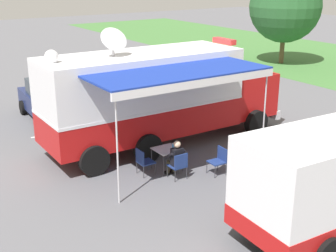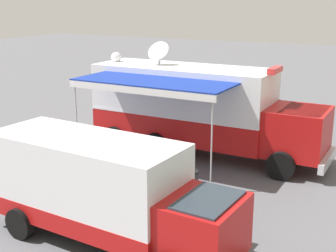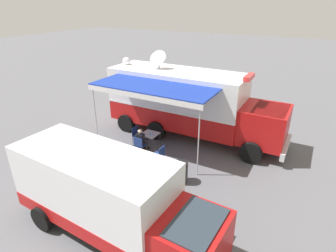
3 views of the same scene
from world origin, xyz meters
name	(u,v)px [view 2 (image 2 of 3)]	position (x,y,z in m)	size (l,w,h in m)	color
ground_plane	(182,150)	(0.00, 0.00, 0.00)	(100.00, 100.00, 0.00)	#5B5B60
lot_stripe	(199,129)	(-3.28, -0.75, 0.00)	(0.12, 4.80, 0.01)	silver
command_truck	(199,107)	(0.04, 0.75, 1.94)	(4.89, 9.50, 4.53)	#B71414
folding_table	(148,148)	(2.18, -0.37, 0.67)	(0.80, 0.80, 0.73)	silver
water_bottle	(148,145)	(2.34, -0.25, 0.83)	(0.07, 0.07, 0.22)	#4C99D8
folding_chair_at_table	(134,158)	(2.98, -0.47, 0.51)	(0.48, 0.48, 0.87)	navy
folding_chair_beside_table	(130,148)	(2.10, -1.22, 0.51)	(0.48, 0.48, 0.87)	navy
folding_chair_spare_by_truck	(161,167)	(3.34, 0.86, 0.51)	(0.50, 0.50, 0.87)	navy
seated_responder	(137,153)	(2.79, -0.46, 0.65)	(0.66, 0.55, 1.25)	black
trash_bin	(189,184)	(4.15, 2.32, 0.46)	(0.57, 0.57, 0.91)	#2D2D33
support_truck	(103,191)	(7.63, 1.55, 1.39)	(2.65, 6.91, 2.70)	white
car_behind_truck	(199,102)	(-5.17, -1.63, 0.88)	(4.31, 2.22, 1.76)	navy
car_far_corner	(250,108)	(-5.16, 1.14, 0.88)	(4.27, 2.14, 1.76)	#B2B5BA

